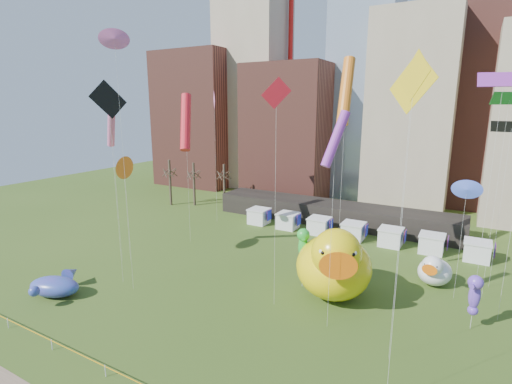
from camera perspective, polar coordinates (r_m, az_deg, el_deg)
The scene contains 24 objects.
skyline at distance 77.00m, azimuth 21.20°, elevation 14.27°, with size 101.00×23.00×68.00m.
pavilion at distance 62.08m, azimuth 11.29°, elevation -3.09°, with size 38.00×6.00×3.20m, color black.
vendor_tents at distance 55.36m, azimuth 14.22°, elevation -5.72°, with size 33.24×2.80×2.40m.
bare_trees at distance 72.54m, azimuth -8.99°, elevation 1.25°, with size 8.44×6.44×8.50m.
big_duck at distance 38.01m, azimuth 11.50°, elevation -10.38°, with size 9.85×10.93×7.63m.
small_duck at distance 44.50m, azimuth 24.90°, elevation -10.50°, with size 3.85×4.76×3.47m.
seahorse_green at distance 39.19m, azimuth 6.96°, elevation -7.58°, with size 1.67×1.87×6.31m.
seahorse_purple at distance 37.05m, azimuth 29.70°, elevation -12.76°, with size 1.49×1.69×4.82m.
whale_inflatable at distance 43.47m, azimuth -27.55°, elevation -12.16°, with size 5.65×6.40×2.23m.
kite_0 at distance 50.74m, azimuth -10.37°, elevation 10.15°, with size 3.36×4.32×19.83m.
kite_1 at distance 59.50m, azimuth -6.20°, elevation 12.98°, with size 1.78×2.13×20.36m.
kite_2 at distance 40.23m, azimuth -21.03°, elevation 12.35°, with size 1.20×3.47×20.62m.
kite_4 at distance 26.84m, azimuth 22.13°, elevation 14.16°, with size 3.15×2.18×21.47m.
kite_5 at distance 39.84m, azimuth 28.77°, elevation 0.29°, with size 1.75×0.22×11.65m.
kite_6 at distance 40.98m, azimuth 13.19°, elevation 14.37°, with size 1.79×4.22×23.15m.
kite_7 at distance 29.95m, azimuth 11.69°, elevation 7.64°, with size 1.86×2.59×17.92m.
kite_8 at distance 32.98m, azimuth 3.03°, elevation 13.66°, with size 1.94×1.80×20.56m.
kite_9 at distance 45.96m, azimuth -20.65°, elevation 9.07°, with size 2.77×1.99×18.29m.
kite_10 at distance 43.51m, azimuth 33.66°, elevation 7.95°, with size 3.46×1.16×16.82m.
kite_11 at distance 40.87m, azimuth 33.42°, elevation 11.39°, with size 3.01×2.72×19.40m.
kite_12 at distance 22.16m, azimuth 22.30°, elevation 14.40°, with size 1.77×1.95×21.03m.
kite_14 at distance 45.89m, azimuth -19.03°, elevation 3.43°, with size 1.09×2.51×12.67m.
kite_15 at distance 38.96m, azimuth 32.82°, elevation 13.71°, with size 3.94×1.47×20.94m.
kite_17 at distance 38.59m, azimuth -20.24°, elevation 20.39°, with size 1.19×1.62×24.89m.
Camera 1 is at (14.38, -14.91, 18.25)m, focal length 27.00 mm.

